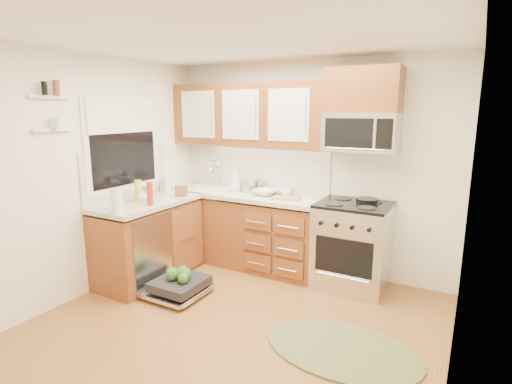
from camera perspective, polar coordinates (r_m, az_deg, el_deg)
The scene contains 38 objects.
floor at distance 3.79m, azimuth -3.73°, elevation -19.07°, with size 3.50×3.50×0.00m, color brown.
ceiling at distance 3.31m, azimuth -4.34°, elevation 21.48°, with size 3.50×3.50×0.00m, color white.
wall_back at distance 4.87m, azimuth 7.32°, elevation 3.49°, with size 3.50×0.04×2.50m, color silver.
wall_front at distance 2.15m, azimuth -30.74°, elevation -8.67°, with size 3.50×0.04×2.50m, color silver.
wall_left at distance 4.51m, azimuth -22.98°, elevation 2.02°, with size 0.04×3.50×2.50m, color silver.
wall_right at distance 2.81m, azimuth 27.53°, elevation -3.80°, with size 0.04×3.50×2.50m, color silver.
base_cabinet_back at distance 5.10m, azimuth -1.82°, elevation -5.55°, with size 2.05×0.60×0.85m, color #603215.
base_cabinet_left at distance 4.83m, azimuth -15.05°, elevation -6.97°, with size 0.60×1.25×0.85m, color #603215.
countertop_back at distance 4.97m, azimuth -1.91°, elevation -0.35°, with size 2.07×0.64×0.05m, color #B8B0A8.
countertop_left at distance 4.69m, azimuth -15.27°, elevation -1.48°, with size 0.64×1.27×0.05m, color #B8B0A8.
backsplash_back at distance 5.17m, azimuth -0.25°, elevation 3.61°, with size 2.05×0.02×0.57m, color beige.
backsplash_left at distance 4.84m, azimuth -17.97°, elevation 2.50°, with size 0.02×1.25×0.57m, color beige.
upper_cabinets at distance 4.98m, azimuth -1.17°, elevation 10.98°, with size 2.05×0.35×0.75m, color #603215, non-canonical shape.
cabinet_over_mw at distance 4.44m, azimuth 15.15°, elevation 13.86°, with size 0.76×0.35×0.47m, color #603215.
range at distance 4.54m, azimuth 13.58°, elevation -7.42°, with size 0.76×0.64×0.95m, color silver, non-canonical shape.
microwave at distance 4.42m, azimuth 14.77°, elevation 8.25°, with size 0.76×0.38×0.40m, color silver, non-canonical shape.
sink at distance 5.26m, azimuth -6.92°, elevation -0.87°, with size 0.62×0.50×0.26m, color white, non-canonical shape.
dishwasher at distance 4.42m, azimuth -11.24°, elevation -13.11°, with size 0.70×0.60×0.20m, color silver, non-canonical shape.
window at distance 4.79m, azimuth -18.45°, elevation 6.47°, with size 0.03×1.05×1.05m, color white, non-canonical shape.
window_blind at distance 4.75m, azimuth -18.50°, elevation 10.42°, with size 0.02×0.96×0.40m, color white.
shelf_upper at distance 4.23m, azimuth -27.39°, elevation 11.96°, with size 0.04×0.40×0.03m, color white.
shelf_lower at distance 4.24m, azimuth -27.01°, elevation 7.92°, with size 0.04×0.40×0.03m, color white.
rug at distance 3.58m, azimuth 12.13°, elevation -21.10°, with size 1.29×0.84×0.02m, color olive, non-canonical shape.
skillet at distance 4.48m, azimuth 15.57°, elevation -1.17°, with size 0.24×0.24×0.04m, color black.
stock_pot at distance 5.04m, azimuth -1.09°, elevation 0.85°, with size 0.21×0.21×0.13m, color silver.
cutting_board at distance 4.62m, azimuth 4.37°, elevation -0.85°, with size 0.31×0.20×0.02m, color #A1704A.
canister at distance 5.07m, azimuth 0.61°, elevation 1.01°, with size 0.09×0.09×0.14m, color silver.
paper_towel_roll at distance 4.20m, azimuth -19.23°, elevation -1.19°, with size 0.11×0.11×0.24m, color white.
mustard_bottle at distance 4.62m, azimuth -16.44°, elevation 0.11°, with size 0.08×0.08×0.25m, color yellow.
red_bottle at distance 4.43m, azimuth -14.92°, elevation -0.23°, with size 0.07×0.07×0.25m, color red.
wooden_box at distance 4.82m, azimuth -10.62°, elevation 0.16°, with size 0.13×0.09×0.13m, color brown.
blue_carton at distance 4.74m, azimuth -15.91°, elevation -0.14°, with size 0.10×0.06×0.15m, color teal.
bowl_a at distance 4.79m, azimuth 1.25°, elevation -0.07°, with size 0.28×0.28×0.07m, color #999999.
bowl_b at distance 4.89m, azimuth 3.53°, elevation 0.21°, with size 0.25×0.25×0.08m, color #999999.
cup at distance 4.75m, azimuth 4.41°, elevation 0.03°, with size 0.14×0.14×0.11m, color #999999.
soap_bottle_a at distance 4.98m, azimuth -3.04°, elevation 1.63°, with size 0.11×0.11×0.29m, color #999999.
soap_bottle_b at distance 5.15m, azimuth -12.82°, elevation 1.29°, with size 0.10×0.10×0.21m, color #999999.
soap_bottle_c at distance 4.63m, azimuth -16.12°, elevation -0.35°, with size 0.13×0.13×0.16m, color #999999.
Camera 1 is at (1.78, -2.72, 1.94)m, focal length 28.00 mm.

